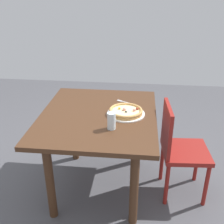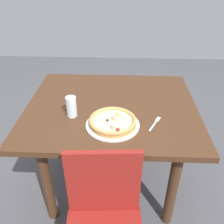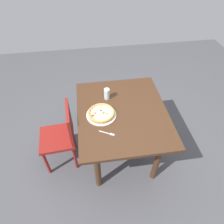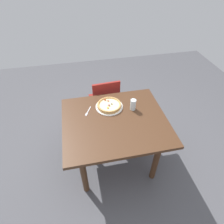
# 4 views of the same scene
# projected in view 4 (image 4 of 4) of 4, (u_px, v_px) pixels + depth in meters

# --- Properties ---
(ground_plane) EXTENTS (6.00, 6.00, 0.00)m
(ground_plane) POSITION_uv_depth(u_px,v_px,m) (114.00, 160.00, 2.63)
(ground_plane) COLOR #4C4C51
(dining_table) EXTENTS (1.16, 0.99, 0.78)m
(dining_table) POSITION_uv_depth(u_px,v_px,m) (115.00, 127.00, 2.18)
(dining_table) COLOR #472B19
(dining_table) RESTS_ON ground
(chair_near) EXTENTS (0.43, 0.43, 0.89)m
(chair_near) POSITION_uv_depth(u_px,v_px,m) (105.00, 101.00, 2.82)
(chair_near) COLOR maroon
(chair_near) RESTS_ON ground
(plate) EXTENTS (0.33, 0.33, 0.01)m
(plate) POSITION_uv_depth(u_px,v_px,m) (109.00, 107.00, 2.27)
(plate) COLOR white
(plate) RESTS_ON dining_table
(pizza) EXTENTS (0.29, 0.29, 0.05)m
(pizza) POSITION_uv_depth(u_px,v_px,m) (109.00, 105.00, 2.26)
(pizza) COLOR tan
(pizza) RESTS_ON plate
(fork) EXTENTS (0.09, 0.15, 0.00)m
(fork) POSITION_uv_depth(u_px,v_px,m) (88.00, 112.00, 2.21)
(fork) COLOR silver
(fork) RESTS_ON dining_table
(drinking_glass) EXTENTS (0.07, 0.07, 0.14)m
(drinking_glass) POSITION_uv_depth(u_px,v_px,m) (133.00, 105.00, 2.20)
(drinking_glass) COLOR silver
(drinking_glass) RESTS_ON dining_table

